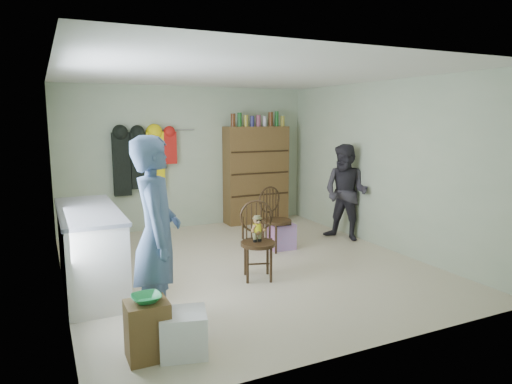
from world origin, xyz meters
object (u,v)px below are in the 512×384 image
chair_front (257,236)px  counter (90,249)px  chair_far (274,216)px  dresser (256,174)px

chair_front → counter: bearing=-175.7°
counter → chair_far: size_ratio=1.97×
counter → chair_front: chair_front is taller
dresser → chair_front: bearing=-115.2°
chair_far → dresser: bearing=58.9°
chair_front → chair_far: (0.76, 1.01, -0.02)m
chair_far → dresser: dresser is taller
chair_far → dresser: size_ratio=0.46×
chair_far → counter: bearing=177.0°
counter → chair_front: size_ratio=1.95×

